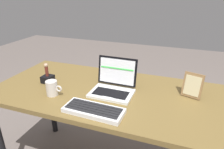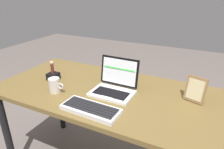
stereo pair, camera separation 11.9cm
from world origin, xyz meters
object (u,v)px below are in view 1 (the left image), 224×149
object	(u,v)px
external_keyboard	(94,110)
figurine_stand	(48,79)
photo_frame	(193,86)
figurine	(46,69)
coffee_mug	(52,88)
laptop_front	(113,86)

from	to	relation	value
external_keyboard	figurine_stand	size ratio (longest dim) A/B	4.52
external_keyboard	figurine_stand	bearing A→B (deg)	153.17
external_keyboard	photo_frame	distance (m)	0.61
external_keyboard	figurine	world-z (taller)	figurine
photo_frame	figurine_stand	world-z (taller)	photo_frame
figurine	coffee_mug	distance (m)	0.21
external_keyboard	coffee_mug	xyz separation A→B (m)	(-0.32, 0.09, 0.03)
coffee_mug	figurine	bearing A→B (deg)	134.32
photo_frame	coffee_mug	xyz separation A→B (m)	(-0.82, -0.27, -0.03)
figurine	coffee_mug	world-z (taller)	figurine
external_keyboard	coffee_mug	world-z (taller)	coffee_mug
external_keyboard	photo_frame	world-z (taller)	photo_frame
figurine_stand	external_keyboard	bearing A→B (deg)	-26.83
external_keyboard	coffee_mug	bearing A→B (deg)	164.45
laptop_front	external_keyboard	size ratio (longest dim) A/B	0.80
photo_frame	figurine_stand	bearing A→B (deg)	-172.50
photo_frame	figurine	distance (m)	0.97
laptop_front	figurine	xyz separation A→B (m)	(-0.49, -0.02, 0.06)
external_keyboard	figurine	size ratio (longest dim) A/B	3.54
photo_frame	figurine	xyz separation A→B (m)	(-0.96, -0.13, 0.02)
laptop_front	external_keyboard	distance (m)	0.26
external_keyboard	photo_frame	bearing A→B (deg)	36.24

